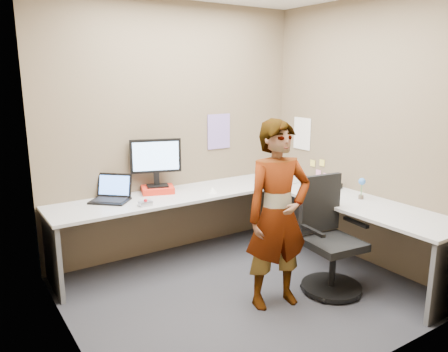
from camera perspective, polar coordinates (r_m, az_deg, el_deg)
ground at (r=4.14m, az=2.65°, el=-14.87°), size 3.00×3.00×0.00m
wall_back at (r=4.81m, az=-6.32°, el=5.96°), size 3.00×0.00×3.00m
wall_right at (r=4.74m, az=17.78°, el=5.31°), size 0.00×2.70×2.70m
wall_left at (r=3.08m, az=-20.31°, el=1.21°), size 0.00×2.70×2.70m
desk at (r=4.44m, az=4.40°, el=-4.68°), size 2.98×2.58×0.73m
paper_ream at (r=4.64m, az=-8.65°, el=-1.76°), size 0.39×0.33×0.07m
monitor at (r=4.59m, az=-8.89°, el=2.25°), size 0.51×0.23×0.50m
laptop at (r=4.44m, az=-14.44°, el=-2.28°), size 0.46×0.46×0.25m
trackball_mouse at (r=4.20m, az=-10.23°, el=-3.51°), size 0.12×0.08×0.07m
origami at (r=4.58m, az=-1.52°, el=-1.84°), size 0.10×0.10×0.06m
stapler at (r=4.88m, az=14.66°, el=-1.38°), size 0.16×0.08×0.05m
flower at (r=4.54m, az=17.55°, el=-1.13°), size 0.07×0.07×0.22m
calendar_purple at (r=5.07m, az=-0.67°, el=5.84°), size 0.30×0.01×0.40m
calendar_white at (r=5.35m, az=10.16°, el=5.48°), size 0.01×0.28×0.38m
sticky_note_a at (r=5.15m, az=12.69°, el=1.69°), size 0.01×0.07×0.07m
sticky_note_b at (r=5.21m, az=12.22°, el=0.38°), size 0.01×0.07×0.07m
sticky_note_c at (r=5.14m, az=13.16°, el=-0.08°), size 0.01×0.07×0.07m
sticky_note_d at (r=5.26m, az=11.51°, el=1.65°), size 0.01×0.07×0.07m
office_chair at (r=4.14m, az=13.56°, el=-8.82°), size 0.56×0.55×1.03m
person at (r=3.68m, az=7.05°, el=-5.10°), size 0.64×0.48×1.60m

